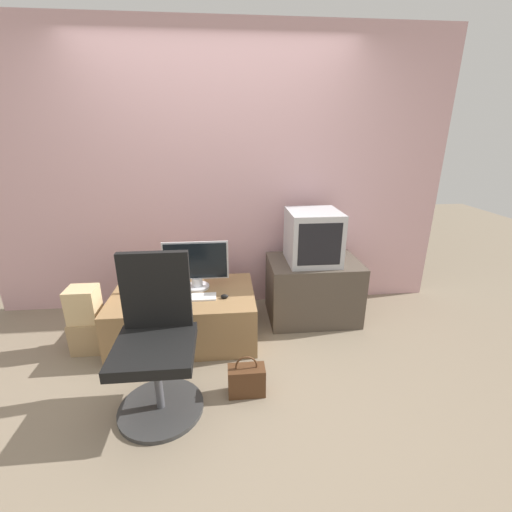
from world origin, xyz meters
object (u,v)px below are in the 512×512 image
object	(u,v)px
handbag	(247,380)
main_monitor	(196,265)
crt_tv	(313,237)
cardboard_box_lower	(89,334)
office_chair	(157,347)
mouse	(224,296)
keyboard	(198,297)

from	to	relation	value
handbag	main_monitor	bearing A→B (deg)	113.39
main_monitor	crt_tv	xyz separation A→B (m)	(1.04, 0.13, 0.18)
crt_tv	cardboard_box_lower	size ratio (longest dim) A/B	1.72
main_monitor	cardboard_box_lower	distance (m)	1.04
main_monitor	handbag	xyz separation A→B (m)	(0.37, -0.85, -0.52)
office_chair	cardboard_box_lower	distance (m)	1.01
mouse	crt_tv	size ratio (longest dim) A/B	0.14
main_monitor	office_chair	size ratio (longest dim) A/B	0.54
mouse	handbag	size ratio (longest dim) A/B	0.21
main_monitor	office_chair	bearing A→B (deg)	-102.38
office_chair	handbag	world-z (taller)	office_chair
keyboard	mouse	bearing A→B (deg)	-7.36
office_chair	cardboard_box_lower	bearing A→B (deg)	135.54
crt_tv	office_chair	world-z (taller)	crt_tv
mouse	keyboard	bearing A→B (deg)	172.64
cardboard_box_lower	handbag	world-z (taller)	handbag
keyboard	cardboard_box_lower	size ratio (longest dim) A/B	1.08
keyboard	cardboard_box_lower	distance (m)	0.95
office_chair	handbag	size ratio (longest dim) A/B	3.38
crt_tv	cardboard_box_lower	world-z (taller)	crt_tv
mouse	main_monitor	bearing A→B (deg)	135.52
office_chair	handbag	xyz separation A→B (m)	(0.56, 0.04, -0.33)
mouse	handbag	bearing A→B (deg)	-77.78
main_monitor	mouse	size ratio (longest dim) A/B	8.63
main_monitor	cardboard_box_lower	size ratio (longest dim) A/B	2.02
mouse	cardboard_box_lower	distance (m)	1.16
keyboard	cardboard_box_lower	bearing A→B (deg)	-179.55
handbag	keyboard	bearing A→B (deg)	118.30
cardboard_box_lower	handbag	bearing A→B (deg)	-27.12
mouse	crt_tv	xyz separation A→B (m)	(0.81, 0.36, 0.38)
handbag	cardboard_box_lower	bearing A→B (deg)	152.88
cardboard_box_lower	handbag	size ratio (longest dim) A/B	0.91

